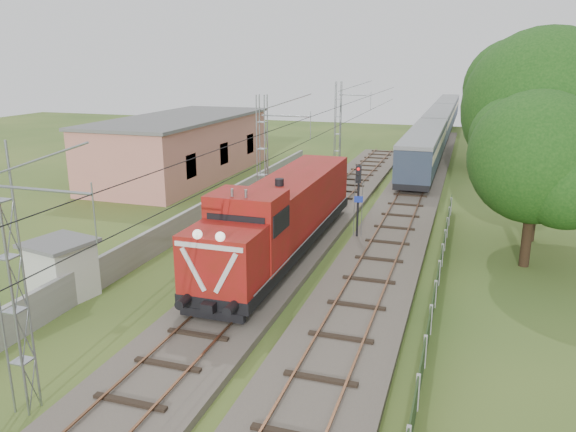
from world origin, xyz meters
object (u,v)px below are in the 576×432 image
(coach_rake, at_px, (439,122))
(relay_hut, at_px, (62,269))
(locomotive, at_px, (283,215))
(signal_post, at_px, (358,189))

(coach_rake, height_order, relay_hut, coach_rake)
(relay_hut, bearing_deg, locomotive, 46.72)
(locomotive, height_order, relay_hut, locomotive)
(signal_post, relative_size, relay_hut, 1.49)
(locomotive, bearing_deg, signal_post, 49.53)
(locomotive, bearing_deg, relay_hut, -133.28)
(locomotive, relative_size, signal_post, 3.96)
(signal_post, bearing_deg, relay_hut, -132.41)
(locomotive, height_order, signal_post, locomotive)
(signal_post, bearing_deg, locomotive, -130.47)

